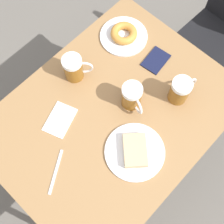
% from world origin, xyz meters
% --- Properties ---
extents(ground_plane, '(8.00, 8.00, 0.00)m').
position_xyz_m(ground_plane, '(0.00, 0.00, 0.00)').
color(ground_plane, '#666059').
extents(table, '(0.79, 1.03, 0.71)m').
position_xyz_m(table, '(0.00, 0.00, 0.65)').
color(table, '#997044').
rests_on(table, ground_plane).
extents(plate_with_cake, '(0.25, 0.25, 0.04)m').
position_xyz_m(plate_with_cake, '(0.18, -0.06, 0.73)').
color(plate_with_cake, silver).
rests_on(plate_with_cake, table).
extents(plate_with_donut, '(0.23, 0.23, 0.05)m').
position_xyz_m(plate_with_donut, '(-0.23, 0.32, 0.73)').
color(plate_with_donut, silver).
rests_on(plate_with_donut, table).
extents(beer_mug_left, '(0.11, 0.11, 0.13)m').
position_xyz_m(beer_mug_left, '(-0.25, 0.02, 0.78)').
color(beer_mug_left, '#8C5619').
rests_on(beer_mug_left, table).
extents(beer_mug_center, '(0.09, 0.13, 0.13)m').
position_xyz_m(beer_mug_center, '(0.15, 0.26, 0.78)').
color(beer_mug_center, '#8C5619').
rests_on(beer_mug_center, table).
extents(beer_mug_right, '(0.13, 0.09, 0.13)m').
position_xyz_m(beer_mug_right, '(0.02, 0.09, 0.78)').
color(beer_mug_right, '#8C5619').
rests_on(beer_mug_right, table).
extents(napkin_folded, '(0.14, 0.17, 0.00)m').
position_xyz_m(napkin_folded, '(-0.14, -0.17, 0.72)').
color(napkin_folded, white).
rests_on(napkin_folded, table).
extents(fork, '(0.11, 0.16, 0.00)m').
position_xyz_m(fork, '(0.01, -0.33, 0.72)').
color(fork, silver).
rests_on(fork, table).
extents(passport_near_edge, '(0.10, 0.14, 0.01)m').
position_xyz_m(passport_near_edge, '(-0.04, 0.33, 0.72)').
color(passport_near_edge, '#141938').
rests_on(passport_near_edge, table).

